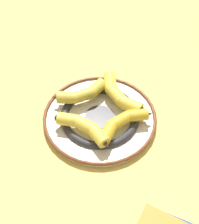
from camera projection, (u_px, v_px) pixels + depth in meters
name	position (u px, v px, depth m)	size (l,w,h in m)	color
ground_plane	(95.00, 122.00, 0.94)	(2.80, 2.80, 0.00)	#E5CC6B
decorative_bowl	(100.00, 116.00, 0.93)	(0.34, 0.34, 0.03)	white
banana_a	(81.00, 94.00, 0.94)	(0.18, 0.07, 0.04)	gold
banana_b	(118.00, 94.00, 0.94)	(0.08, 0.20, 0.04)	yellow
banana_c	(123.00, 122.00, 0.88)	(0.18, 0.07, 0.03)	gold
banana_d	(85.00, 127.00, 0.86)	(0.11, 0.17, 0.04)	yellow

